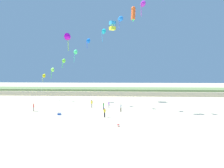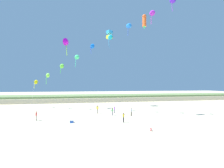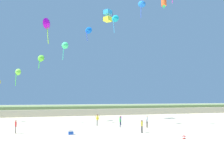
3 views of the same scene
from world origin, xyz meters
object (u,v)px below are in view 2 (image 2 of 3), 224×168
Objects in this scene: person_near_left at (97,109)px; person_far_right at (36,115)px; beach_cooler at (72,122)px; person_mid_center at (112,111)px; large_kite_low_lead at (144,21)px; beach_ball at (151,130)px; person_near_right at (131,111)px; person_far_center at (124,117)px; person_far_left at (114,109)px; large_kite_high_solo at (67,42)px; large_kite_mid_trail at (109,35)px.

person_far_right is (-10.67, -4.18, -0.10)m from person_near_left.
person_far_right is at bearing 156.49° from beach_cooler.
large_kite_low_lead is at bearing -23.94° from person_mid_center.
beach_cooler is 1.59× the size of beach_ball.
large_kite_low_lead reaches higher than person_near_left.
person_near_right is 4.67× the size of beach_ball.
person_near_right is 11.39m from beach_cooler.
large_kite_low_lead reaches higher than beach_cooler.
person_far_center is 8.29m from beach_cooler.
person_near_right is 4.53m from person_far_left.
person_far_center reaches higher than person_mid_center.
person_near_left is at bearing 150.72° from person_near_right.
person_far_center is at bearing -53.76° from large_kite_high_solo.
person_far_center is at bearing 115.98° from beach_ball.
person_mid_center is at bearing 106.80° from beach_ball.
large_kite_mid_trail is at bearing 10.46° from large_kite_high_solo.
large_kite_mid_trail reaches higher than person_far_center.
person_far_center is (-0.08, -8.10, 0.02)m from person_far_left.
beach_cooler is at bearing -124.04° from person_near_left.
large_kite_mid_trail reaches higher than person_near_right.
person_mid_center reaches higher than beach_cooler.
person_far_left is 20.06m from large_kite_high_solo.
person_near_right is at bearing -37.25° from large_kite_high_solo.
person_near_left is 19.66m from large_kite_low_lead.
person_near_left is 4.84× the size of beach_ball.
person_far_right reaches higher than beach_cooler.
person_near_left is 8.27m from beach_cooler.
large_kite_mid_trail reaches higher than person_mid_center.
person_mid_center is 2.54m from person_far_left.
person_mid_center is at bearing -95.99° from large_kite_mid_trail.
person_far_center is at bearing -14.63° from person_far_right.
person_near_left is 8.68m from person_far_center.
beach_cooler is (2.44, -13.43, -16.36)m from large_kite_high_solo.
person_mid_center is at bearing -110.43° from person_far_left.
large_kite_high_solo reaches higher than person_far_center.
person_far_center reaches higher than beach_cooler.
person_far_left is at bearing 134.37° from large_kite_low_lead.
person_far_left is 0.34× the size of large_kite_high_solo.
person_far_left is 0.55× the size of large_kite_low_lead.
large_kite_low_lead is 1.26× the size of large_kite_mid_trail.
large_kite_mid_trail is (0.33, 16.54, 18.76)m from person_far_center.
large_kite_high_solo is at bearing 143.88° from large_kite_low_lead.
person_far_right is at bearing 165.37° from person_far_center.
large_kite_low_lead is at bearing -28.51° from person_near_right.
person_far_left is 0.97× the size of person_far_center.
person_mid_center is 2.66× the size of beach_cooler.
beach_ball is (-2.46, -8.15, -17.95)m from large_kite_low_lead.
person_far_left is at bearing 100.15° from beach_ball.
beach_cooler is at bearing -170.81° from large_kite_low_lead.
large_kite_low_lead reaches higher than person_far_left.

